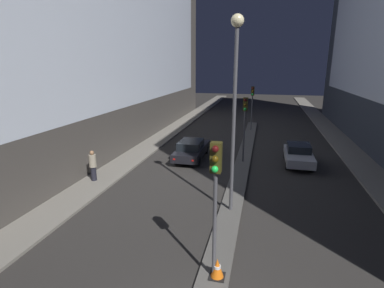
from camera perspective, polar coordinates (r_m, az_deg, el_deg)
name	(u,v)px	position (r m, az deg, el deg)	size (l,w,h in m)	color
building_left	(110,19)	(28.50, -15.35, 22.05)	(6.01, 39.06, 20.97)	#4C4742
median_strip	(243,160)	(21.92, 9.75, -2.97)	(1.03, 28.89, 0.12)	#56544F
traffic_light_near	(215,182)	(8.85, 4.47, -7.15)	(0.32, 0.42, 4.46)	#4C4C51
traffic_light_mid	(245,115)	(20.58, 10.04, 5.43)	(0.32, 0.42, 4.46)	#4C4C51
traffic_light_far	(252,98)	(31.10, 11.42, 8.52)	(0.32, 0.42, 4.46)	#4C4C51
street_lamp	(235,83)	(12.96, 8.23, 11.49)	(0.53, 0.53, 8.56)	#4C4C51
traffic_cone_near	(217,268)	(10.34, 4.82, -22.48)	(0.50, 0.50, 0.65)	black
car_left_lane	(192,149)	(21.81, -0.08, -1.00)	(1.82, 4.74, 1.43)	black
car_right_lane	(298,154)	(21.89, 19.62, -1.88)	(1.77, 4.09, 1.39)	#B2B2B7
pedestrian_on_left_sidewalk	(93,165)	(18.32, -18.35, -3.81)	(0.42, 0.42, 1.81)	black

